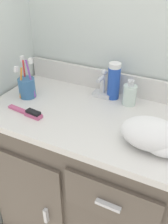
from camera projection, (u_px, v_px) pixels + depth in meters
The scene contains 10 objects.
ground_plane at pixel (86, 222), 1.53m from camera, with size 6.00×6.00×0.00m, color #ADA393.
wall_back at pixel (115, 27), 1.17m from camera, with size 1.08×0.08×2.20m, color silver.
vanity at pixel (86, 174), 1.30m from camera, with size 0.90×0.52×0.80m.
backsplash at pixel (108, 81), 1.26m from camera, with size 0.90×0.02×0.11m.
sink_faucet at pixel (102, 87), 1.21m from camera, with size 0.09×0.09×0.14m.
toothbrush_cup at pixel (27, 87), 1.20m from camera, with size 0.09×0.09×0.20m.
soap_dispenser at pixel (130, 94), 1.14m from camera, with size 0.06×0.07×0.13m.
shaving_cream_can at pixel (114, 81), 1.17m from camera, with size 0.06×0.06×0.18m.
hairbrush at pixel (29, 113), 1.08m from camera, with size 0.19×0.05×0.03m.
hand_towel at pixel (154, 136), 0.89m from camera, with size 0.23×0.17×0.10m.
Camera 1 is at (0.41, -0.84, 1.39)m, focal length 40.00 mm.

